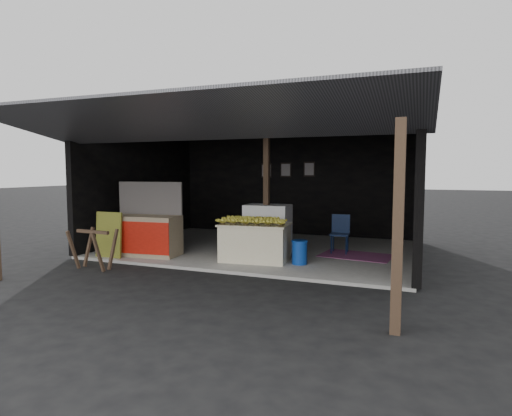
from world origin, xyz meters
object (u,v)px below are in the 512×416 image
at_px(banana_table, 255,242).
at_px(neighbor_stall, 144,233).
at_px(water_barrel, 299,253).
at_px(sawhorse, 93,245).
at_px(white_crate, 268,229).
at_px(plastic_chair, 340,230).

xyz_separation_m(banana_table, neighbor_stall, (-2.48, -0.33, 0.10)).
xyz_separation_m(neighbor_stall, water_barrel, (3.41, 0.36, -0.26)).
relative_size(neighbor_stall, sawhorse, 2.04).
bearing_deg(sawhorse, neighbor_stall, 84.75).
bearing_deg(water_barrel, neighbor_stall, -174.02).
distance_m(white_crate, water_barrel, 1.33).
bearing_deg(water_barrel, banana_table, -178.10).
height_order(white_crate, neighbor_stall, neighbor_stall).
relative_size(white_crate, water_barrel, 2.46).
xyz_separation_m(banana_table, sawhorse, (-2.68, -1.66, 0.04)).
bearing_deg(sawhorse, banana_table, 35.37).
height_order(water_barrel, plastic_chair, plastic_chair).
bearing_deg(banana_table, neighbor_stall, -178.29).
bearing_deg(banana_table, water_barrel, -3.91).
relative_size(white_crate, sawhorse, 1.38).
xyz_separation_m(white_crate, sawhorse, (-2.64, -2.54, -0.12)).
relative_size(white_crate, plastic_chair, 1.27).
distance_m(neighbor_stall, water_barrel, 3.44).
distance_m(banana_table, sawhorse, 3.16).
bearing_deg(plastic_chair, sawhorse, -146.23).
xyz_separation_m(neighbor_stall, plastic_chair, (3.94, 1.85, 0.02)).
bearing_deg(plastic_chair, neighbor_stall, -158.61).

